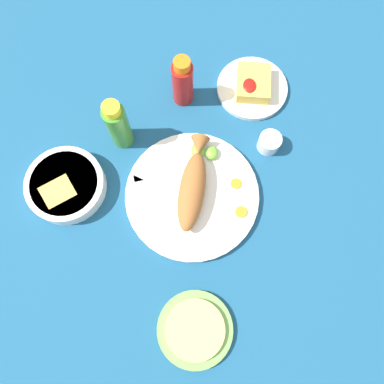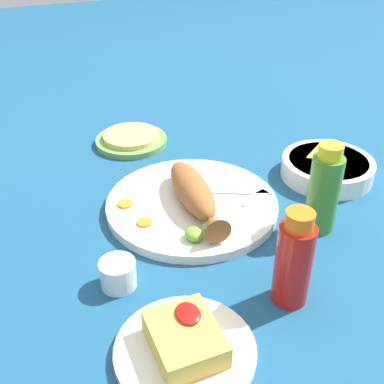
% 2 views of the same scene
% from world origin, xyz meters
% --- Properties ---
extents(ground_plane, '(4.00, 4.00, 0.00)m').
position_xyz_m(ground_plane, '(0.00, 0.00, 0.00)').
color(ground_plane, navy).
extents(main_plate, '(0.33, 0.33, 0.02)m').
position_xyz_m(main_plate, '(0.00, 0.00, 0.01)').
color(main_plate, silver).
rests_on(main_plate, ground_plane).
extents(fried_fish, '(0.24, 0.08, 0.05)m').
position_xyz_m(fried_fish, '(-0.02, 0.00, 0.04)').
color(fried_fish, '#935628').
rests_on(fried_fish, main_plate).
extents(fork_near, '(0.08, 0.18, 0.00)m').
position_xyz_m(fork_near, '(-0.00, -0.08, 0.02)').
color(fork_near, silver).
rests_on(fork_near, main_plate).
extents(fork_far, '(0.07, 0.18, 0.00)m').
position_xyz_m(fork_far, '(-0.05, -0.07, 0.02)').
color(fork_far, silver).
rests_on(fork_far, main_plate).
extents(carrot_slice_near, '(0.03, 0.03, 0.00)m').
position_xyz_m(carrot_slice_near, '(0.04, 0.12, 0.02)').
color(carrot_slice_near, orange).
rests_on(carrot_slice_near, main_plate).
extents(carrot_slice_mid, '(0.03, 0.03, 0.00)m').
position_xyz_m(carrot_slice_mid, '(-0.03, 0.11, 0.02)').
color(carrot_slice_mid, orange).
rests_on(carrot_slice_mid, main_plate).
extents(lime_wedge_main, '(0.04, 0.03, 0.02)m').
position_xyz_m(lime_wedge_main, '(-0.11, 0.04, 0.03)').
color(lime_wedge_main, '#6BB233').
rests_on(lime_wedge_main, main_plate).
extents(lime_wedge_side, '(0.04, 0.03, 0.02)m').
position_xyz_m(lime_wedge_side, '(-0.11, 0.01, 0.03)').
color(lime_wedge_side, '#6BB233').
rests_on(lime_wedge_side, main_plate).
extents(hot_sauce_bottle_red, '(0.05, 0.05, 0.16)m').
position_xyz_m(hot_sauce_bottle_red, '(-0.28, -0.04, 0.07)').
color(hot_sauce_bottle_red, '#B21914').
rests_on(hot_sauce_bottle_red, ground_plane).
extents(hot_sauce_bottle_green, '(0.06, 0.06, 0.17)m').
position_xyz_m(hot_sauce_bottle_green, '(-0.14, -0.19, 0.08)').
color(hot_sauce_bottle_green, '#3D8428').
rests_on(hot_sauce_bottle_green, ground_plane).
extents(salt_cup, '(0.06, 0.06, 0.05)m').
position_xyz_m(salt_cup, '(-0.15, 0.19, 0.02)').
color(salt_cup, silver).
rests_on(salt_cup, ground_plane).
extents(side_plate_fries, '(0.19, 0.19, 0.01)m').
position_xyz_m(side_plate_fries, '(-0.31, 0.14, 0.01)').
color(side_plate_fries, silver).
rests_on(side_plate_fries, ground_plane).
extents(fries_pile, '(0.10, 0.09, 0.04)m').
position_xyz_m(fries_pile, '(-0.31, 0.14, 0.03)').
color(fries_pile, gold).
rests_on(fries_pile, side_plate_fries).
extents(guacamole_bowl, '(0.19, 0.19, 0.06)m').
position_xyz_m(guacamole_bowl, '(0.00, -0.31, 0.02)').
color(guacamole_bowl, white).
rests_on(guacamole_bowl, ground_plane).
extents(tortilla_plate, '(0.17, 0.17, 0.01)m').
position_xyz_m(tortilla_plate, '(0.31, 0.03, 0.01)').
color(tortilla_plate, '#6B9E4C').
rests_on(tortilla_plate, ground_plane).
extents(tortilla_stack, '(0.13, 0.13, 0.01)m').
position_xyz_m(tortilla_stack, '(0.31, 0.03, 0.02)').
color(tortilla_stack, '#E0C666').
rests_on(tortilla_stack, tortilla_plate).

